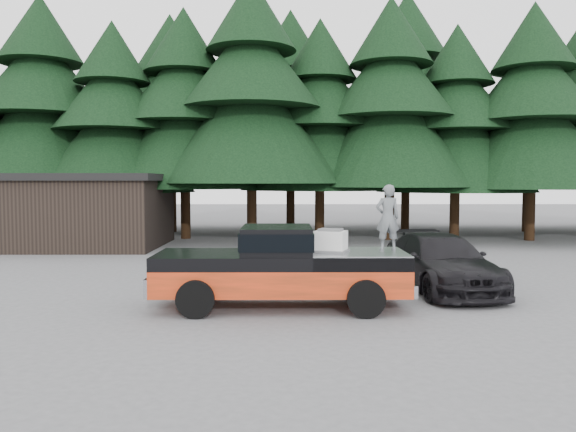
{
  "coord_description": "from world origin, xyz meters",
  "views": [
    {
      "loc": [
        0.65,
        -13.59,
        2.97
      ],
      "look_at": [
        0.73,
        0.0,
        2.13
      ],
      "focal_mm": 35.0,
      "sensor_mm": 36.0,
      "label": 1
    }
  ],
  "objects_px": {
    "pickup_truck": "(281,280)",
    "man_on_bed": "(388,218)",
    "utility_building": "(73,210)",
    "air_compressor": "(331,242)",
    "parked_car": "(440,262)"
  },
  "relations": [
    {
      "from": "man_on_bed",
      "to": "air_compressor",
      "type": "bearing_deg",
      "value": 8.12
    },
    {
      "from": "air_compressor",
      "to": "utility_building",
      "type": "distance_m",
      "value": 16.61
    },
    {
      "from": "pickup_truck",
      "to": "man_on_bed",
      "type": "bearing_deg",
      "value": 4.61
    },
    {
      "from": "parked_car",
      "to": "utility_building",
      "type": "height_order",
      "value": "utility_building"
    },
    {
      "from": "air_compressor",
      "to": "pickup_truck",
      "type": "bearing_deg",
      "value": -167.19
    },
    {
      "from": "man_on_bed",
      "to": "utility_building",
      "type": "distance_m",
      "value": 17.3
    },
    {
      "from": "pickup_truck",
      "to": "utility_building",
      "type": "distance_m",
      "value": 15.83
    },
    {
      "from": "pickup_truck",
      "to": "utility_building",
      "type": "xyz_separation_m",
      "value": [
        -9.56,
        12.57,
        1.0
      ]
    },
    {
      "from": "pickup_truck",
      "to": "utility_building",
      "type": "bearing_deg",
      "value": 127.27
    },
    {
      "from": "man_on_bed",
      "to": "parked_car",
      "type": "bearing_deg",
      "value": -137.34
    },
    {
      "from": "utility_building",
      "to": "air_compressor",
      "type": "bearing_deg",
      "value": -49.83
    },
    {
      "from": "pickup_truck",
      "to": "air_compressor",
      "type": "bearing_deg",
      "value": -5.91
    },
    {
      "from": "pickup_truck",
      "to": "man_on_bed",
      "type": "height_order",
      "value": "man_on_bed"
    },
    {
      "from": "parked_car",
      "to": "air_compressor",
      "type": "bearing_deg",
      "value": -150.59
    },
    {
      "from": "air_compressor",
      "to": "utility_building",
      "type": "bearing_deg",
      "value": 148.89
    }
  ]
}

